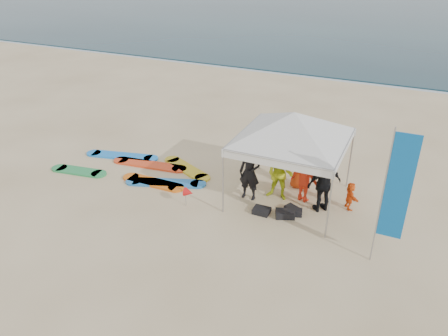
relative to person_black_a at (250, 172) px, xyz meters
name	(u,v)px	position (x,y,z in m)	size (l,w,h in m)	color
ground	(200,253)	(-0.14, -3.16, -0.92)	(120.00, 120.00, 0.00)	beige
ocean	(401,1)	(-0.14, 56.84, -0.88)	(160.00, 84.00, 0.08)	#0C2633
shoreline_foam	(339,79)	(-0.14, 15.04, -0.92)	(160.00, 1.20, 0.01)	silver
person_black_a	(250,172)	(0.00, 0.00, 0.00)	(0.67, 0.44, 1.85)	black
person_yellow	(280,174)	(0.87, 0.37, -0.06)	(0.84, 0.65, 1.72)	#C0D21D
person_orange_a	(306,177)	(1.63, 0.60, -0.09)	(1.07, 0.62, 1.66)	red
person_black_b	(324,184)	(2.28, 0.25, 0.00)	(1.08, 0.45, 1.84)	black
person_orange_b	(301,165)	(1.28, 1.33, -0.10)	(0.80, 0.52, 1.64)	red
person_seated	(350,196)	(3.03, 0.69, -0.48)	(0.82, 0.26, 0.89)	#F45915
canopy_tent	(294,113)	(1.15, 0.48, 1.99)	(4.43, 4.43, 3.34)	#A5A5A8
feather_flag	(396,189)	(4.27, -1.57, 1.25)	(0.62, 0.04, 3.69)	#A5A5A8
marker_pennant	(189,193)	(-1.49, -1.26, -0.43)	(0.28, 0.28, 0.64)	#A5A5A8
gear_pile	(282,212)	(1.27, -0.51, -0.83)	(1.44, 0.87, 0.22)	black
surfboard_spread	(144,170)	(-4.12, 0.14, -0.89)	(5.24, 2.80, 0.07)	#268D4A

